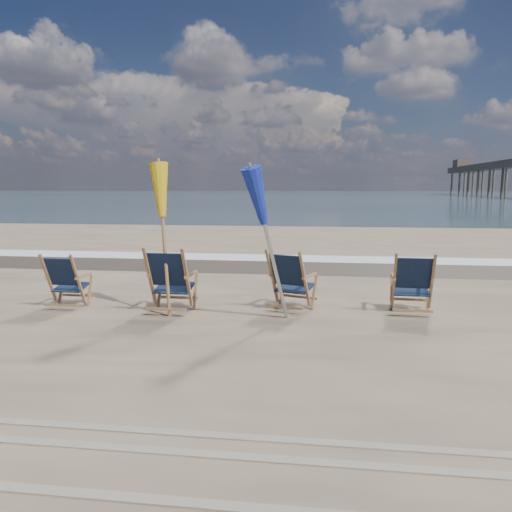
# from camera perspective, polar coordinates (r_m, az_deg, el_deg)

# --- Properties ---
(ocean) EXTENTS (400.00, 400.00, 0.00)m
(ocean) POSITION_cam_1_polar(r_m,az_deg,el_deg) (134.04, 7.29, 6.98)
(ocean) COLOR #364D5B
(ocean) RESTS_ON ground
(surf_foam) EXTENTS (200.00, 1.40, 0.01)m
(surf_foam) POSITION_cam_1_polar(r_m,az_deg,el_deg) (14.50, 3.24, -0.22)
(surf_foam) COLOR silver
(surf_foam) RESTS_ON ground
(wet_sand_strip) EXTENTS (200.00, 2.60, 0.00)m
(wet_sand_strip) POSITION_cam_1_polar(r_m,az_deg,el_deg) (13.03, 2.72, -1.15)
(wet_sand_strip) COLOR #42362A
(wet_sand_strip) RESTS_ON ground
(tire_tracks) EXTENTS (80.00, 1.30, 0.01)m
(tire_tracks) POSITION_cam_1_polar(r_m,az_deg,el_deg) (3.97, -10.60, -23.26)
(tire_tracks) COLOR gray
(tire_tracks) RESTS_ON ground
(beach_chair_0) EXTENTS (0.63, 0.71, 0.96)m
(beach_chair_0) POSITION_cam_1_polar(r_m,az_deg,el_deg) (8.86, -19.68, -2.77)
(beach_chair_0) COLOR #121D34
(beach_chair_0) RESTS_ON ground
(beach_chair_1) EXTENTS (0.74, 0.82, 1.12)m
(beach_chair_1) POSITION_cam_1_polar(r_m,az_deg,el_deg) (8.06, -7.89, -2.85)
(beach_chair_1) COLOR #121D34
(beach_chair_1) RESTS_ON ground
(beach_chair_2) EXTENTS (0.90, 0.95, 1.05)m
(beach_chair_2) POSITION_cam_1_polar(r_m,az_deg,el_deg) (8.11, 5.58, -2.97)
(beach_chair_2) COLOR #121D34
(beach_chair_2) RESTS_ON ground
(beach_chair_3) EXTENTS (0.70, 0.78, 1.04)m
(beach_chair_3) POSITION_cam_1_polar(r_m,az_deg,el_deg) (8.41, 19.47, -3.05)
(beach_chair_3) COLOR #121D34
(beach_chair_3) RESTS_ON ground
(umbrella_yellow) EXTENTS (0.30, 0.30, 2.42)m
(umbrella_yellow) POSITION_cam_1_polar(r_m,az_deg,el_deg) (8.00, -10.54, 6.53)
(umbrella_yellow) COLOR olive
(umbrella_yellow) RESTS_ON ground
(umbrella_blue) EXTENTS (0.30, 0.30, 2.44)m
(umbrella_blue) POSITION_cam_1_polar(r_m,az_deg,el_deg) (7.39, 1.78, 6.72)
(umbrella_blue) COLOR #A5A5AD
(umbrella_blue) RESTS_ON ground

